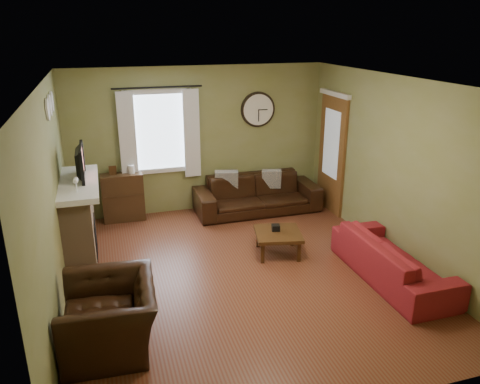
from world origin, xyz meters
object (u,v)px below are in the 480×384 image
object	(u,v)px
bookshelf	(123,197)
armchair	(110,316)
sofa_brown	(257,194)
coffee_table	(278,243)
sofa_red	(393,259)

from	to	relation	value
bookshelf	armchair	world-z (taller)	bookshelf
sofa_brown	armchair	distance (m)	4.21
bookshelf	coffee_table	xyz separation A→B (m)	(2.10, -2.01, -0.24)
sofa_brown	armchair	world-z (taller)	armchair
bookshelf	armchair	bearing A→B (deg)	-95.94
bookshelf	sofa_brown	world-z (taller)	bookshelf
sofa_brown	coffee_table	world-z (taller)	sofa_brown
sofa_red	coffee_table	size ratio (longest dim) A/B	3.01
bookshelf	armchair	distance (m)	3.51
armchair	coffee_table	xyz separation A→B (m)	(2.47, 1.48, -0.18)
sofa_red	bookshelf	bearing A→B (deg)	46.35
bookshelf	sofa_red	world-z (taller)	bookshelf
armchair	coffee_table	distance (m)	2.88
sofa_brown	coffee_table	bearing A→B (deg)	-98.67
coffee_table	sofa_red	bearing A→B (deg)	-43.44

